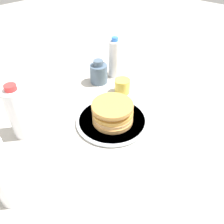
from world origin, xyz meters
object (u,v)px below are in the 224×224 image
(cream_jug, at_px, (99,73))
(water_bottle_mid, at_px, (115,59))
(pancake_stack, at_px, (113,112))
(juice_glass, at_px, (122,86))
(water_bottle_near, at_px, (19,112))
(plate, at_px, (112,120))
(water_bottle_far, at_px, (2,174))

(cream_jug, distance_m, water_bottle_mid, 0.11)
(pancake_stack, distance_m, juice_glass, 0.21)
(pancake_stack, bearing_deg, water_bottle_mid, 41.26)
(cream_jug, xyz_separation_m, water_bottle_near, (-0.43, -0.05, 0.05))
(cream_jug, relative_size, water_bottle_near, 0.56)
(plate, xyz_separation_m, juice_glass, (0.18, 0.10, 0.03))
(juice_glass, height_order, cream_jug, cream_jug)
(juice_glass, bearing_deg, pancake_stack, -149.43)
(pancake_stack, height_order, water_bottle_far, water_bottle_far)
(plate, distance_m, juice_glass, 0.21)
(cream_jug, height_order, water_bottle_far, water_bottle_far)
(juice_glass, relative_size, water_bottle_near, 0.34)
(cream_jug, bearing_deg, pancake_stack, -124.21)
(water_bottle_near, relative_size, water_bottle_mid, 1.05)
(pancake_stack, bearing_deg, plate, 98.13)
(plate, distance_m, water_bottle_mid, 0.36)
(plate, height_order, pancake_stack, pancake_stack)
(water_bottle_mid, distance_m, water_bottle_far, 0.73)
(water_bottle_mid, bearing_deg, plate, -139.06)
(juice_glass, xyz_separation_m, water_bottle_near, (-0.44, 0.09, 0.06))
(pancake_stack, bearing_deg, cream_jug, 55.79)
(pancake_stack, distance_m, water_bottle_mid, 0.36)
(water_bottle_near, distance_m, water_bottle_far, 0.26)
(water_bottle_mid, xyz_separation_m, water_bottle_far, (-0.68, -0.25, 0.02))
(water_bottle_mid, bearing_deg, water_bottle_near, -175.40)
(cream_jug, distance_m, water_bottle_far, 0.64)
(pancake_stack, height_order, water_bottle_near, water_bottle_near)
(water_bottle_near, bearing_deg, plate, -35.91)
(plate, xyz_separation_m, water_bottle_mid, (0.27, 0.23, 0.09))
(pancake_stack, relative_size, water_bottle_far, 0.72)
(plate, xyz_separation_m, pancake_stack, (0.00, -0.00, 0.04))
(juice_glass, distance_m, water_bottle_near, 0.45)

